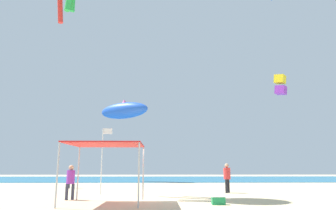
# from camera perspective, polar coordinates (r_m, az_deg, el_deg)

# --- Properties ---
(ground) EXTENTS (110.00, 110.00, 0.10)m
(ground) POSITION_cam_1_polar(r_m,az_deg,el_deg) (16.24, -3.23, -17.26)
(ground) COLOR beige
(ocean_strip) EXTENTS (110.00, 23.82, 0.03)m
(ocean_strip) POSITION_cam_1_polar(r_m,az_deg,el_deg) (45.22, -2.02, -13.56)
(ocean_strip) COLOR #1E6B93
(ocean_strip) RESTS_ON ground
(canopy_tent) EXTENTS (3.32, 3.23, 2.64)m
(canopy_tent) POSITION_cam_1_polar(r_m,az_deg,el_deg) (14.44, -11.42, -7.58)
(canopy_tent) COLOR #B2B2B7
(canopy_tent) RESTS_ON ground
(person_near_tent) EXTENTS (0.42, 0.38, 1.59)m
(person_near_tent) POSITION_cam_1_polar(r_m,az_deg,el_deg) (25.54, -17.53, -12.49)
(person_near_tent) COLOR #33384C
(person_near_tent) RESTS_ON ground
(person_leftmost) EXTENTS (0.40, 0.40, 1.69)m
(person_leftmost) POSITION_cam_1_polar(r_m,az_deg,el_deg) (16.45, -17.69, -13.04)
(person_leftmost) COLOR #33384C
(person_leftmost) RESTS_ON ground
(person_central) EXTENTS (0.44, 0.44, 1.83)m
(person_central) POSITION_cam_1_polar(r_m,az_deg,el_deg) (20.42, 10.93, -12.75)
(person_central) COLOR black
(person_central) RESTS_ON ground
(banner_flag) EXTENTS (0.61, 0.06, 3.97)m
(banner_flag) POSITION_cam_1_polar(r_m,az_deg,el_deg) (19.40, -12.00, -8.96)
(banner_flag) COLOR silver
(banner_flag) RESTS_ON ground
(cooler_box) EXTENTS (0.57, 0.37, 0.35)m
(cooler_box) POSITION_cam_1_polar(r_m,az_deg,el_deg) (13.99, 9.35, -17.12)
(cooler_box) COLOR #1E8C4C
(cooler_box) RESTS_ON ground
(kite_box_yellow) EXTENTS (1.48, 1.47, 2.21)m
(kite_box_yellow) POSITION_cam_1_polar(r_m,az_deg,el_deg) (35.06, 20.18, 3.57)
(kite_box_yellow) COLOR yellow
(kite_inflatable_blue) EXTENTS (6.90, 5.23, 2.61)m
(kite_inflatable_blue) POSITION_cam_1_polar(r_m,az_deg,el_deg) (37.20, -8.20, -1.01)
(kite_inflatable_blue) COLOR blue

